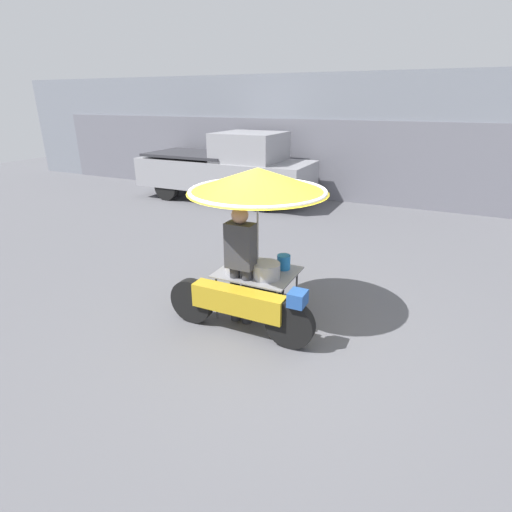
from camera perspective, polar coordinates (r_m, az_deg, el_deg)
ground_plane at (r=5.50m, az=2.01°, el=-10.49°), size 36.00×36.00×0.00m
shopfront_building at (r=13.17m, az=18.11°, el=15.65°), size 28.00×2.06×3.64m
vendor_motorcycle_cart at (r=5.22m, az=-0.07°, el=7.00°), size 2.08×1.85×2.10m
vendor_person at (r=5.30m, az=-2.22°, el=-0.52°), size 0.38×0.22×1.65m
pickup_truck at (r=12.39m, az=-3.87°, el=12.45°), size 5.33×1.97×2.04m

